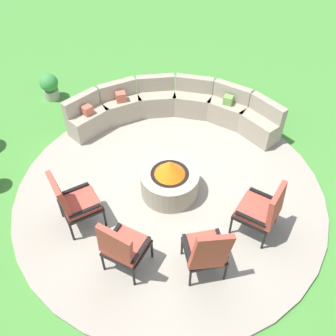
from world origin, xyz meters
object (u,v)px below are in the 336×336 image
(lounge_chair_front_right, at_px, (122,246))
(lounge_chair_back_right, at_px, (263,209))
(curved_stone_bench, at_px, (174,109))
(lounge_chair_back_left, at_px, (207,251))
(lounge_chair_front_left, at_px, (73,201))
(fire_pit, at_px, (170,180))
(potted_plant_2, at_px, (50,86))

(lounge_chair_front_right, height_order, lounge_chair_back_right, lounge_chair_front_right)
(curved_stone_bench, bearing_deg, lounge_chair_back_left, -92.04)
(lounge_chair_back_right, bearing_deg, lounge_chair_front_right, 139.93)
(lounge_chair_front_left, bearing_deg, lounge_chair_back_right, 57.73)
(lounge_chair_back_left, bearing_deg, curved_stone_bench, 85.52)
(fire_pit, height_order, lounge_chair_back_left, lounge_chair_back_left)
(lounge_chair_front_right, xyz_separation_m, potted_plant_2, (-1.34, 4.65, -0.30))
(lounge_chair_back_left, xyz_separation_m, potted_plant_2, (-2.48, 4.88, -0.29))
(curved_stone_bench, bearing_deg, potted_plant_2, 152.96)
(fire_pit, relative_size, lounge_chair_back_right, 0.98)
(curved_stone_bench, xyz_separation_m, lounge_chair_back_right, (0.89, -2.96, 0.21))
(lounge_chair_back_right, bearing_deg, potted_plant_2, 79.60)
(lounge_chair_front_right, distance_m, lounge_chair_back_right, 2.18)
(curved_stone_bench, xyz_separation_m, lounge_chair_front_left, (-1.96, -2.39, 0.25))
(lounge_chair_front_left, xyz_separation_m, lounge_chair_back_left, (1.83, -1.16, -0.01))
(lounge_chair_front_left, bearing_deg, potted_plant_2, 168.87)
(fire_pit, relative_size, lounge_chair_back_left, 0.89)
(fire_pit, distance_m, curved_stone_bench, 1.98)
(fire_pit, height_order, potted_plant_2, fire_pit)
(fire_pit, xyz_separation_m, lounge_chair_front_left, (-1.58, -0.45, 0.28))
(lounge_chair_back_left, distance_m, lounge_chair_back_right, 1.18)
(fire_pit, height_order, lounge_chair_front_right, lounge_chair_front_right)
(fire_pit, distance_m, potted_plant_2, 3.95)
(curved_stone_bench, bearing_deg, lounge_chair_front_right, -110.92)
(lounge_chair_back_right, xyz_separation_m, potted_plant_2, (-3.49, 4.29, -0.26))
(lounge_chair_front_left, xyz_separation_m, lounge_chair_front_right, (0.69, -0.93, 0.01))
(lounge_chair_back_right, bearing_deg, fire_pit, 91.73)
(fire_pit, bearing_deg, lounge_chair_back_left, -80.90)
(lounge_chair_front_left, distance_m, lounge_chair_back_left, 2.17)
(fire_pit, relative_size, potted_plant_2, 1.63)
(curved_stone_bench, relative_size, potted_plant_2, 6.83)
(lounge_chair_front_left, bearing_deg, fire_pit, 84.99)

